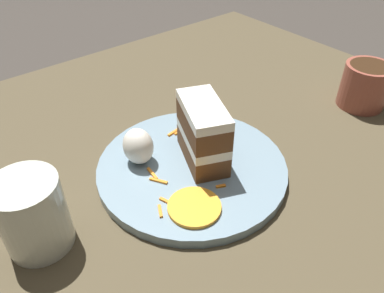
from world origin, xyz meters
name	(u,v)px	position (x,y,z in m)	size (l,w,h in m)	color
ground_plane	(216,186)	(0.00, 0.00, 0.00)	(6.00, 6.00, 0.00)	#38332D
dining_table	(216,179)	(0.00, 0.00, 0.01)	(0.99, 1.04, 0.03)	#4C422D
plate	(192,168)	(-0.02, -0.03, 0.04)	(0.28, 0.28, 0.01)	gray
cake_slice	(203,133)	(-0.03, -0.01, 0.09)	(0.12, 0.09, 0.09)	brown
cream_dollop	(138,146)	(-0.08, -0.08, 0.07)	(0.05, 0.04, 0.06)	white
orange_garnish	(194,207)	(0.04, -0.08, 0.05)	(0.07, 0.07, 0.01)	orange
carrot_shreds_scatter	(172,161)	(-0.05, -0.05, 0.04)	(0.16, 0.20, 0.00)	orange
drinking_glass	(34,218)	(-0.04, -0.25, 0.07)	(0.08, 0.08, 0.10)	beige
coffee_mug	(365,84)	(0.03, 0.34, 0.07)	(0.08, 0.08, 0.08)	#994C3D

